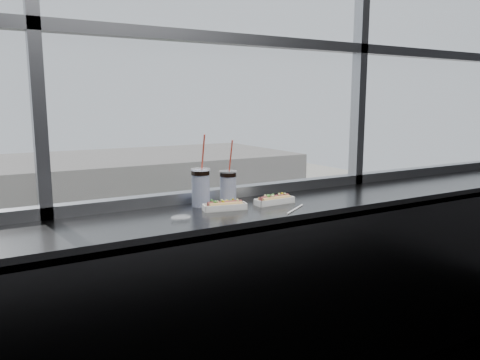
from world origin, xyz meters
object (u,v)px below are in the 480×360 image
hotdog_tray_left (225,206)px  tree_right (172,228)px  car_far_c (187,283)px  pedestrian_d (140,264)px  tree_center (21,260)px  loose_straw (295,209)px  car_near_e (324,317)px  car_far_b (59,311)px  wrapper (181,217)px  car_near_d (211,348)px  hotdog_tray_right (274,200)px  soda_cup_left (201,185)px  soda_cup_right (228,186)px

hotdog_tray_left → tree_right: size_ratio=0.04×
hotdog_tray_left → car_far_c: 28.51m
pedestrian_d → tree_center: 8.08m
loose_straw → car_far_c: (9.90, 24.46, -10.91)m
car_near_e → hotdog_tray_left: bearing=139.4°
loose_straw → car_far_b: size_ratio=0.04×
car_far_b → hotdog_tray_left: bearing=-179.0°
wrapper → tree_center: wrapper is taller
car_near_d → tree_right: size_ratio=1.19×
hotdog_tray_right → tree_right: (10.56, 28.28, -8.32)m
soda_cup_left → tree_center: size_ratio=0.08×
wrapper → hotdog_tray_right: bearing=6.9°
car_near_d → soda_cup_right: bearing=156.9°
loose_straw → tree_center: loose_straw is taller
hotdog_tray_left → loose_straw: bearing=-17.7°
wrapper → car_far_c: size_ratio=0.01×
loose_straw → car_far_b: bearing=51.6°
soda_cup_left → car_far_c: 28.45m
car_near_d → tree_center: bearing=32.8°
wrapper → tree_center: bearing=87.4°
car_far_c → tree_right: (0.65, 4.00, 2.61)m
car_near_e → tree_center: bearing=50.7°
pedestrian_d → tree_center: tree_center is taller
car_far_c → tree_right: size_ratio=1.21×
hotdog_tray_left → tree_center: size_ratio=0.05×
soda_cup_left → pedestrian_d: (8.82, 29.22, -11.09)m
car_far_b → car_near_e: bearing=-116.2°
soda_cup_left → tree_right: 31.33m
hotdog_tray_left → wrapper: (-0.28, -0.08, -0.01)m
soda_cup_right → wrapper: soda_cup_right is taller
hotdog_tray_left → pedestrian_d: (8.75, 29.37, -11.00)m
hotdog_tray_left → car_far_b: hotdog_tray_left is taller
soda_cup_right → car_far_b: bearing=84.4°
car_near_e → car_near_d: (-6.90, 0.00, 0.09)m
hotdog_tray_left → pedestrian_d: hotdog_tray_left is taller
hotdog_tray_left → loose_straw: (0.32, -0.18, -0.02)m
soda_cup_left → wrapper: soda_cup_left is taller
car_near_e → loose_straw: bearing=140.3°
hotdog_tray_left → tree_center: hotdog_tray_left is taller
tree_right → car_near_d: bearing=-103.8°
hotdog_tray_right → tree_right: bearing=67.5°
hotdog_tray_right → soda_cup_left: bearing=155.3°
car_near_e → soda_cup_left: bearing=139.0°
car_near_d → tree_center: tree_center is taller
soda_cup_left → pedestrian_d: size_ratio=0.18×
soda_cup_right → tree_center: soda_cup_right is taller
car_far_c → hotdog_tray_right: bearing=153.2°
car_near_d → tree_center: size_ratio=1.45×
hotdog_tray_right → car_far_b: size_ratio=0.04×
car_near_e → tree_right: (-3.95, 12.00, 2.72)m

